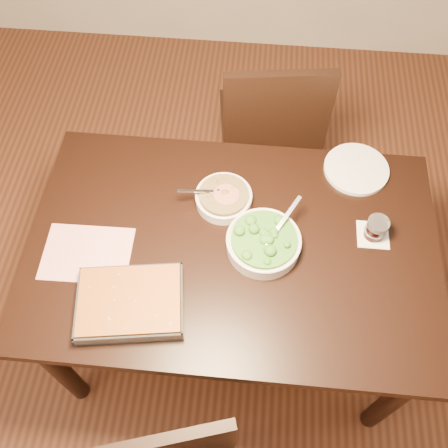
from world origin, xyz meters
name	(u,v)px	position (x,y,z in m)	size (l,w,h in m)	color
ground	(230,323)	(0.00, 0.00, 0.00)	(4.00, 4.00, 0.00)	#442213
table	(232,257)	(0.00, 0.00, 0.65)	(1.40, 0.90, 0.75)	black
magazine_a	(87,254)	(-0.49, -0.08, 0.75)	(0.29, 0.22, 0.01)	#C1374E
coaster	(373,235)	(0.48, 0.08, 0.75)	(0.11, 0.11, 0.00)	white
stew_bowl	(224,197)	(-0.05, 0.17, 0.78)	(0.22, 0.20, 0.08)	silver
broccoli_bowl	(264,242)	(0.10, 0.00, 0.78)	(0.25, 0.27, 0.10)	silver
baking_dish	(130,303)	(-0.30, -0.25, 0.78)	(0.36, 0.29, 0.06)	silver
wine_tumbler	(376,228)	(0.48, 0.08, 0.80)	(0.07, 0.07, 0.08)	black
dinner_plate	(356,169)	(0.43, 0.36, 0.76)	(0.24, 0.24, 0.02)	silver
chair_far	(271,127)	(0.11, 0.76, 0.53)	(0.50, 0.50, 0.94)	black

